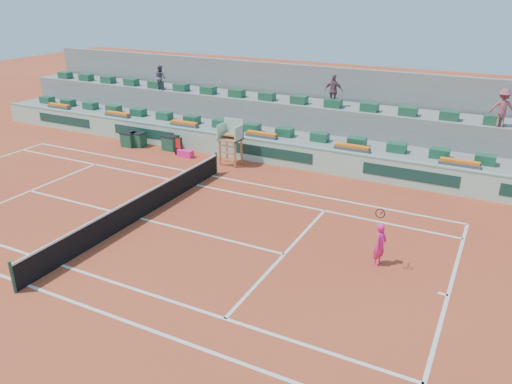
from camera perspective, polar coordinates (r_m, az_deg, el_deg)
ground at (r=20.80m, az=-13.08°, el=-2.97°), size 90.00×90.00×0.00m
seating_tier_lower at (r=28.96m, az=0.36°, el=6.22°), size 36.00×4.00×1.20m
seating_tier_upper at (r=30.16m, az=1.75°, el=8.26°), size 36.00×2.40×2.60m
stadium_back_wall at (r=31.37m, az=3.05°, el=10.49°), size 36.00×0.40×4.40m
player_bag at (r=27.78m, az=-8.07°, el=4.40°), size 0.88×0.39×0.39m
spectator_left at (r=32.86m, az=-10.87°, el=12.74°), size 0.87×0.75×1.52m
spectator_mid at (r=27.91m, az=8.86°, el=11.37°), size 1.03×0.47×1.71m
spectator_right at (r=26.09m, az=26.35°, el=8.62°), size 1.24×0.83×1.79m
court_lines at (r=20.80m, az=-13.08°, el=-2.95°), size 23.89×11.09×0.01m
tennis_net at (r=20.58m, az=-13.21°, el=-1.64°), size 0.10×11.97×1.10m
advertising_hoarding at (r=27.08m, az=-1.70°, el=5.11°), size 36.00×0.34×1.26m
umpire_chair at (r=25.99m, az=-2.84°, el=6.43°), size 1.10×0.90×2.40m
seat_row_lower at (r=27.97m, az=-0.47°, el=7.37°), size 32.90×0.60×0.44m
seat_row_upper at (r=29.29m, az=1.27°, el=10.88°), size 32.90×0.60×0.44m
flower_planters at (r=28.03m, az=-3.97°, el=7.17°), size 26.80×0.36×0.28m
drink_cooler_a at (r=29.05m, az=-9.74°, el=5.58°), size 0.85×0.73×0.84m
drink_cooler_b at (r=30.08m, az=-13.30°, el=5.88°), size 0.78×0.67×0.84m
drink_cooler_c at (r=30.22m, az=-14.32°, el=5.86°), size 0.82×0.71×0.84m
towel_rack at (r=27.96m, az=-8.87°, el=5.35°), size 0.53×0.09×1.03m
tennis_player at (r=17.22m, az=14.01°, el=-5.81°), size 0.49×0.87×2.28m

